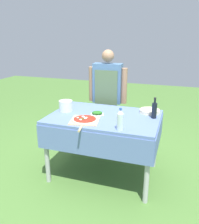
{
  "coord_description": "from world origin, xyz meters",
  "views": [
    {
      "loc": [
        0.82,
        -2.58,
        1.74
      ],
      "look_at": [
        -0.06,
        0.0,
        0.84
      ],
      "focal_mm": 38.0,
      "sensor_mm": 36.0,
      "label": 1
    }
  ],
  "objects_px": {
    "prep_table": "(104,124)",
    "pizza_on_peel": "(85,120)",
    "mixing_tub": "(66,106)",
    "person_cook": "(108,93)",
    "oil_bottle": "(154,110)",
    "plate_stack": "(150,111)",
    "water_bottle": "(120,120)",
    "herb_container": "(97,113)"
  },
  "relations": [
    {
      "from": "plate_stack",
      "to": "person_cook",
      "type": "bearing_deg",
      "value": 149.49
    },
    {
      "from": "oil_bottle",
      "to": "water_bottle",
      "type": "bearing_deg",
      "value": -120.6
    },
    {
      "from": "person_cook",
      "to": "water_bottle",
      "type": "relative_size",
      "value": 6.46
    },
    {
      "from": "prep_table",
      "to": "plate_stack",
      "type": "relative_size",
      "value": 5.17
    },
    {
      "from": "oil_bottle",
      "to": "mixing_tub",
      "type": "height_order",
      "value": "oil_bottle"
    },
    {
      "from": "person_cook",
      "to": "plate_stack",
      "type": "height_order",
      "value": "person_cook"
    },
    {
      "from": "oil_bottle",
      "to": "water_bottle",
      "type": "xyz_separation_m",
      "value": [
        -0.29,
        -0.48,
        0.01
      ]
    },
    {
      "from": "water_bottle",
      "to": "mixing_tub",
      "type": "distance_m",
      "value": 0.9
    },
    {
      "from": "water_bottle",
      "to": "person_cook",
      "type": "bearing_deg",
      "value": 113.34
    },
    {
      "from": "pizza_on_peel",
      "to": "plate_stack",
      "type": "height_order",
      "value": "pizza_on_peel"
    },
    {
      "from": "herb_container",
      "to": "mixing_tub",
      "type": "xyz_separation_m",
      "value": [
        -0.43,
        0.01,
        0.05
      ]
    },
    {
      "from": "pizza_on_peel",
      "to": "oil_bottle",
      "type": "distance_m",
      "value": 0.82
    },
    {
      "from": "person_cook",
      "to": "pizza_on_peel",
      "type": "xyz_separation_m",
      "value": [
        0.02,
        -0.95,
        -0.09
      ]
    },
    {
      "from": "prep_table",
      "to": "mixing_tub",
      "type": "xyz_separation_m",
      "value": [
        -0.52,
        0.02,
        0.17
      ]
    },
    {
      "from": "person_cook",
      "to": "pizza_on_peel",
      "type": "height_order",
      "value": "person_cook"
    },
    {
      "from": "oil_bottle",
      "to": "mixing_tub",
      "type": "bearing_deg",
      "value": -175.22
    },
    {
      "from": "prep_table",
      "to": "plate_stack",
      "type": "height_order",
      "value": "plate_stack"
    },
    {
      "from": "oil_bottle",
      "to": "herb_container",
      "type": "height_order",
      "value": "oil_bottle"
    },
    {
      "from": "person_cook",
      "to": "oil_bottle",
      "type": "distance_m",
      "value": 0.95
    },
    {
      "from": "person_cook",
      "to": "plate_stack",
      "type": "relative_size",
      "value": 5.98
    },
    {
      "from": "person_cook",
      "to": "mixing_tub",
      "type": "distance_m",
      "value": 0.77
    },
    {
      "from": "mixing_tub",
      "to": "prep_table",
      "type": "bearing_deg",
      "value": -1.84
    },
    {
      "from": "prep_table",
      "to": "water_bottle",
      "type": "xyz_separation_m",
      "value": [
        0.29,
        -0.38,
        0.22
      ]
    },
    {
      "from": "person_cook",
      "to": "plate_stack",
      "type": "xyz_separation_m",
      "value": [
        0.68,
        -0.4,
        -0.08
      ]
    },
    {
      "from": "pizza_on_peel",
      "to": "oil_bottle",
      "type": "xyz_separation_m",
      "value": [
        0.73,
        0.36,
        0.08
      ]
    },
    {
      "from": "mixing_tub",
      "to": "plate_stack",
      "type": "height_order",
      "value": "mixing_tub"
    },
    {
      "from": "prep_table",
      "to": "plate_stack",
      "type": "distance_m",
      "value": 0.6
    },
    {
      "from": "person_cook",
      "to": "herb_container",
      "type": "relative_size",
      "value": 8.28
    },
    {
      "from": "prep_table",
      "to": "pizza_on_peel",
      "type": "xyz_separation_m",
      "value": [
        -0.15,
        -0.25,
        0.12
      ]
    },
    {
      "from": "person_cook",
      "to": "oil_bottle",
      "type": "relative_size",
      "value": 6.19
    },
    {
      "from": "prep_table",
      "to": "oil_bottle",
      "type": "bearing_deg",
      "value": 10.67
    },
    {
      "from": "oil_bottle",
      "to": "mixing_tub",
      "type": "distance_m",
      "value": 1.1
    },
    {
      "from": "herb_container",
      "to": "plate_stack",
      "type": "height_order",
      "value": "herb_container"
    },
    {
      "from": "water_bottle",
      "to": "plate_stack",
      "type": "bearing_deg",
      "value": 72.49
    },
    {
      "from": "mixing_tub",
      "to": "water_bottle",
      "type": "bearing_deg",
      "value": -25.78
    },
    {
      "from": "oil_bottle",
      "to": "water_bottle",
      "type": "height_order",
      "value": "oil_bottle"
    },
    {
      "from": "water_bottle",
      "to": "mixing_tub",
      "type": "relative_size",
      "value": 1.38
    },
    {
      "from": "oil_bottle",
      "to": "herb_container",
      "type": "bearing_deg",
      "value": -171.53
    },
    {
      "from": "pizza_on_peel",
      "to": "water_bottle",
      "type": "relative_size",
      "value": 2.12
    },
    {
      "from": "oil_bottle",
      "to": "mixing_tub",
      "type": "xyz_separation_m",
      "value": [
        -1.1,
        -0.09,
        -0.03
      ]
    },
    {
      "from": "prep_table",
      "to": "mixing_tub",
      "type": "distance_m",
      "value": 0.55
    },
    {
      "from": "prep_table",
      "to": "pizza_on_peel",
      "type": "bearing_deg",
      "value": -121.06
    }
  ]
}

